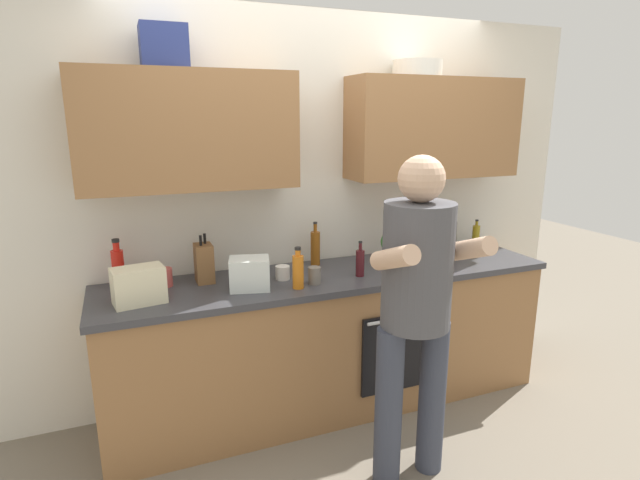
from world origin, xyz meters
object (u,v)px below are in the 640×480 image
(bottle_juice, at_px, (298,271))
(cup_ceramic, at_px, (165,277))
(grocery_bag_rice, at_px, (139,286))
(bottle_soy, at_px, (451,236))
(cup_coffee, at_px, (283,273))
(person_standing, at_px, (416,298))
(bottle_soda, at_px, (440,241))
(bottle_oil, at_px, (476,237))
(grocery_bag_crisps, at_px, (431,252))
(potted_herb, at_px, (393,246))
(knife_block, at_px, (204,263))
(bottle_syrup, at_px, (315,248))
(bottle_hotsauce, at_px, (118,268))
(bottle_wine, at_px, (360,262))
(cup_stoneware, at_px, (314,275))
(grocery_bag_produce, at_px, (250,274))

(bottle_juice, distance_m, cup_ceramic, 0.77)
(bottle_juice, relative_size, grocery_bag_rice, 0.93)
(bottle_soy, xyz_separation_m, cup_coffee, (-1.32, -0.16, -0.07))
(person_standing, xyz_separation_m, bottle_soda, (0.73, 0.86, 0.02))
(bottle_soy, height_order, bottle_soda, bottle_soda)
(bottle_soda, bearing_deg, bottle_soy, 30.40)
(person_standing, height_order, cup_coffee, person_standing)
(bottle_oil, height_order, grocery_bag_crisps, bottle_oil)
(person_standing, height_order, cup_ceramic, person_standing)
(bottle_juice, distance_m, cup_coffee, 0.20)
(bottle_juice, relative_size, potted_herb, 0.97)
(bottle_oil, distance_m, knife_block, 1.95)
(bottle_juice, bearing_deg, bottle_syrup, 56.68)
(bottle_hotsauce, relative_size, bottle_wine, 1.32)
(cup_coffee, relative_size, potted_herb, 0.35)
(cup_ceramic, bearing_deg, bottle_oil, -0.33)
(cup_stoneware, relative_size, knife_block, 0.35)
(person_standing, distance_m, cup_ceramic, 1.43)
(person_standing, bearing_deg, bottle_soy, 46.81)
(bottle_soda, xyz_separation_m, cup_ceramic, (-1.83, 0.07, -0.06))
(person_standing, distance_m, grocery_bag_rice, 1.43)
(bottle_syrup, bearing_deg, bottle_juice, -123.32)
(cup_ceramic, xyz_separation_m, grocery_bag_rice, (-0.15, -0.23, 0.04))
(bottle_soy, distance_m, cup_stoneware, 1.21)
(cup_stoneware, relative_size, grocery_bag_crisps, 0.45)
(cup_coffee, height_order, grocery_bag_rice, grocery_bag_rice)
(bottle_wine, bearing_deg, bottle_oil, 12.60)
(bottle_soda, xyz_separation_m, grocery_bag_rice, (-1.98, -0.16, -0.02))
(cup_stoneware, height_order, knife_block, knife_block)
(cup_coffee, relative_size, grocery_bag_produce, 0.39)
(bottle_oil, relative_size, grocery_bag_produce, 1.03)
(bottle_oil, relative_size, grocery_bag_rice, 0.88)
(bottle_soda, relative_size, cup_stoneware, 2.85)
(cup_stoneware, xyz_separation_m, cup_ceramic, (-0.81, 0.28, 0.00))
(bottle_wine, xyz_separation_m, cup_coffee, (-0.46, 0.12, -0.05))
(bottle_hotsauce, distance_m, bottle_juice, 1.02)
(bottle_soy, relative_size, cup_ceramic, 2.68)
(bottle_wine, relative_size, grocery_bag_rice, 0.85)
(potted_herb, bearing_deg, cup_ceramic, 173.46)
(bottle_oil, bearing_deg, grocery_bag_produce, -173.03)
(bottle_oil, bearing_deg, bottle_syrup, 175.88)
(bottle_soda, relative_size, potted_herb, 1.16)
(grocery_bag_rice, bearing_deg, knife_block, 31.29)
(grocery_bag_rice, xyz_separation_m, grocery_bag_crisps, (1.82, 0.03, -0.01))
(cup_stoneware, xyz_separation_m, grocery_bag_crisps, (0.85, 0.08, 0.04))
(grocery_bag_rice, bearing_deg, bottle_soy, 6.85)
(bottle_hotsauce, bearing_deg, cup_ceramic, -12.76)
(grocery_bag_produce, relative_size, grocery_bag_rice, 0.86)
(grocery_bag_crisps, bearing_deg, knife_block, 172.04)
(bottle_soy, relative_size, bottle_juice, 1.18)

